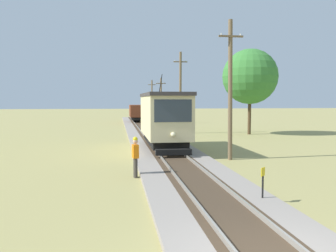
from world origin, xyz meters
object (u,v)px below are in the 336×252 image
at_px(utility_pole_mid, 180,92).
at_px(trackside_signal_marker, 263,183).
at_px(track_worker, 135,155).
at_px(utility_pole_far, 161,100).
at_px(utility_pole_distant, 152,99).
at_px(freight_car, 138,112).
at_px(tree_right_near, 250,77).
at_px(red_tram, 164,118).
at_px(utility_pole_near_tram, 230,88).

relative_size(utility_pole_mid, trackside_signal_marker, 6.88).
bearing_deg(track_worker, utility_pole_far, -108.00).
distance_m(utility_pole_mid, utility_pole_distant, 29.17).
relative_size(freight_car, trackside_signal_marker, 4.41).
bearing_deg(utility_pole_mid, track_worker, -105.55).
bearing_deg(trackside_signal_marker, tree_right_near, 70.04).
bearing_deg(freight_car, utility_pole_mid, -79.19).
bearing_deg(utility_pole_distant, trackside_signal_marker, -91.74).
bearing_deg(red_tram, utility_pole_mid, 74.70).
bearing_deg(utility_pole_far, utility_pole_near_tram, -90.00).
relative_size(red_tram, tree_right_near, 1.03).
height_order(utility_pole_near_tram, utility_pole_mid, utility_pole_mid).
relative_size(utility_pole_distant, track_worker, 3.89).
distance_m(freight_car, tree_right_near, 21.59).
bearing_deg(tree_right_near, red_tram, -134.52).
height_order(utility_pole_mid, track_worker, utility_pole_mid).
bearing_deg(track_worker, trackside_signal_marker, 121.94).
relative_size(red_tram, track_worker, 4.79).
distance_m(red_tram, utility_pole_far, 27.85).
distance_m(freight_car, track_worker, 36.90).
distance_m(utility_pole_distant, tree_right_near, 31.78).
distance_m(freight_car, utility_pole_far, 3.86).
xyz_separation_m(red_tram, track_worker, (-2.30, -8.08, -1.21)).
height_order(red_tram, utility_pole_distant, utility_pole_distant).
relative_size(utility_pole_mid, utility_pole_far, 1.25).
height_order(utility_pole_far, trackside_signal_marker, utility_pole_far).
distance_m(red_tram, freight_car, 28.75).
distance_m(utility_pole_distant, track_worker, 49.43).
relative_size(freight_car, track_worker, 2.91).
bearing_deg(utility_pole_distant, freight_car, -104.82).
bearing_deg(tree_right_near, utility_pole_mid, 164.00).
height_order(utility_pole_mid, utility_pole_far, utility_pole_mid).
distance_m(trackside_signal_marker, track_worker, 5.94).
distance_m(red_tram, utility_pole_near_tram, 5.50).
bearing_deg(utility_pole_mid, utility_pole_near_tram, -90.00).
relative_size(utility_pole_mid, track_worker, 4.55).
relative_size(red_tram, trackside_signal_marker, 7.24).
bearing_deg(utility_pole_near_tram, red_tram, 128.51).
relative_size(utility_pole_near_tram, utility_pole_distant, 1.13).
bearing_deg(utility_pole_distant, utility_pole_mid, -90.00).
bearing_deg(track_worker, freight_car, -102.77).
distance_m(red_tram, tree_right_near, 14.35).
xyz_separation_m(red_tram, utility_pole_distant, (3.23, 40.97, 1.37)).
bearing_deg(tree_right_near, utility_pole_far, 110.27).
height_order(utility_pole_near_tram, trackside_signal_marker, utility_pole_near_tram).
relative_size(utility_pole_distant, trackside_signal_marker, 5.88).
xyz_separation_m(freight_car, trackside_signal_marker, (1.61, -41.30, -0.89)).
xyz_separation_m(utility_pole_mid, tree_right_near, (6.54, -1.87, 1.47)).
bearing_deg(trackside_signal_marker, utility_pole_distant, 88.26).
distance_m(red_tram, track_worker, 8.49).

